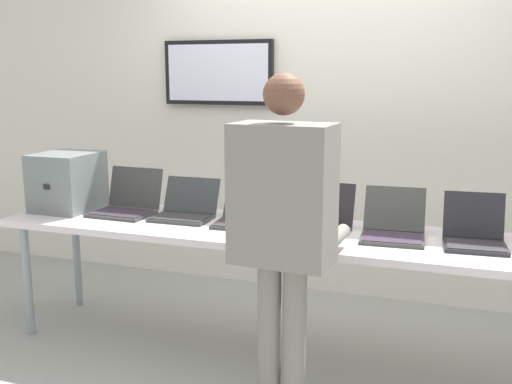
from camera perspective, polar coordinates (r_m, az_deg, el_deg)
The scene contains 11 objects.
ground at distance 3.56m, azimuth 2.59°, elevation -15.86°, with size 8.00×8.00×0.04m, color #9A9C96.
back_wall at distance 4.27m, azimuth 6.95°, elevation 8.45°, with size 8.00×0.11×2.79m.
workbench at distance 3.29m, azimuth 2.71°, elevation -4.50°, with size 3.37×0.70×0.76m.
equipment_box at distance 3.93m, azimuth -17.93°, elevation 1.00°, with size 0.35×0.41×0.37m.
laptop_station_0 at distance 3.75m, azimuth -12.49°, elevation -1.10°, with size 0.38×0.35×0.27m.
laptop_station_1 at distance 3.56m, azimuth -6.93°, elevation -1.69°, with size 0.36×0.33×0.23m.
laptop_station_2 at distance 3.40m, azimuth -0.57°, elevation -2.18°, with size 0.40×0.40×0.24m.
laptop_station_3 at distance 3.28m, azimuth 6.35°, elevation -2.72°, with size 0.35×0.33×0.26m.
laptop_station_4 at distance 3.21m, azimuth 13.24°, elevation -3.34°, with size 0.35×0.41×0.24m.
laptop_station_5 at distance 3.18m, azimuth 20.54°, elevation -3.87°, with size 0.32×0.33×0.26m.
person at distance 2.60m, azimuth 2.69°, elevation -2.72°, with size 0.46×0.60×1.62m.
Camera 1 is at (0.90, -3.04, 1.61)m, focal length 40.97 mm.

